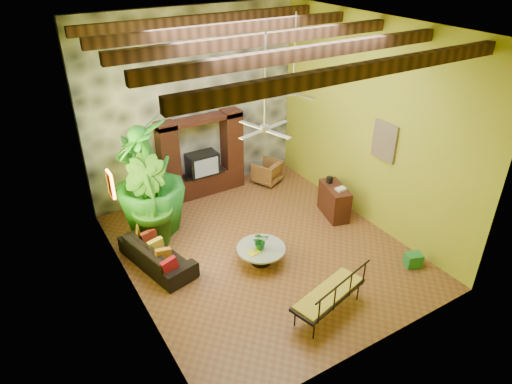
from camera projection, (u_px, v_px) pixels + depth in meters
ground at (261, 248)px, 10.77m from camera, size 7.00×7.00×0.00m
ceiling at (263, 27)px, 8.30m from camera, size 6.00×7.00×0.02m
back_wall at (193, 105)px, 12.14m from camera, size 6.00×0.02×5.00m
left_wall at (121, 188)px, 8.18m from camera, size 0.02×7.00×5.00m
right_wall at (369, 125)px, 10.89m from camera, size 0.02×7.00×5.00m
stone_accent_wall at (194, 106)px, 12.09m from camera, size 5.98×0.10×4.98m
ceiling_beams at (263, 39)px, 8.41m from camera, size 5.95×5.36×0.22m
entertainment_center at (202, 162)px, 12.63m from camera, size 2.40×0.55×2.30m
ceiling_fan_front at (265, 119)px, 8.70m from camera, size 1.28×1.28×1.86m
ceiling_fan_back at (293, 84)px, 10.70m from camera, size 1.28×1.28×1.86m
wall_art_mask at (111, 184)px, 9.14m from camera, size 0.06×0.32×0.55m
wall_art_painting at (385, 141)px, 10.52m from camera, size 0.06×0.70×0.90m
sofa at (157, 254)px, 10.11m from camera, size 1.24×2.16×0.59m
wicker_armchair at (267, 172)px, 13.48m from camera, size 0.97×0.98×0.67m
tall_plant_a at (140, 180)px, 11.39m from camera, size 1.42×1.35×2.24m
tall_plant_b at (149, 203)px, 10.49m from camera, size 1.31×1.44×2.16m
tall_plant_c at (149, 175)px, 10.77m from camera, size 2.29×2.29×3.00m
coffee_table at (261, 253)px, 10.20m from camera, size 1.09×1.09×0.40m
centerpiece_plant at (261, 241)px, 10.01m from camera, size 0.44×0.41×0.41m
yellow_tray at (254, 253)px, 9.95m from camera, size 0.30×0.24×0.03m
iron_bench at (331, 294)px, 8.65m from camera, size 1.77×1.01×0.57m
side_console at (334, 201)px, 11.85m from camera, size 0.74×1.14×0.84m
green_bin at (413, 260)px, 10.14m from camera, size 0.42×0.37×0.31m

